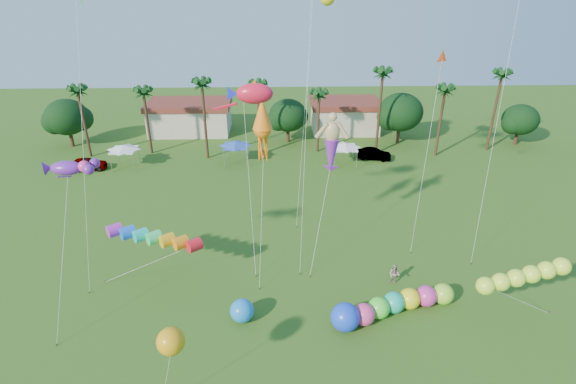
{
  "coord_description": "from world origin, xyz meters",
  "views": [
    {
      "loc": [
        -0.8,
        -17.69,
        22.68
      ],
      "look_at": [
        0.0,
        10.0,
        9.0
      ],
      "focal_mm": 28.0,
      "sensor_mm": 36.0,
      "label": 1
    }
  ],
  "objects_px": {
    "caterpillar_inflatable": "(389,306)",
    "spectator_b": "(394,274)",
    "car_a": "(87,164)",
    "car_b": "(374,154)",
    "blue_ball": "(242,311)"
  },
  "relations": [
    {
      "from": "caterpillar_inflatable",
      "to": "spectator_b",
      "type": "bearing_deg",
      "value": 51.6
    },
    {
      "from": "spectator_b",
      "to": "caterpillar_inflatable",
      "type": "height_order",
      "value": "caterpillar_inflatable"
    },
    {
      "from": "car_a",
      "to": "car_b",
      "type": "bearing_deg",
      "value": -94.37
    },
    {
      "from": "car_a",
      "to": "blue_ball",
      "type": "bearing_deg",
      "value": -150.91
    },
    {
      "from": "car_b",
      "to": "caterpillar_inflatable",
      "type": "distance_m",
      "value": 30.62
    },
    {
      "from": "spectator_b",
      "to": "blue_ball",
      "type": "height_order",
      "value": "spectator_b"
    },
    {
      "from": "car_a",
      "to": "car_b",
      "type": "height_order",
      "value": "car_a"
    },
    {
      "from": "car_b",
      "to": "car_a",
      "type": "bearing_deg",
      "value": 108.12
    },
    {
      "from": "caterpillar_inflatable",
      "to": "blue_ball",
      "type": "height_order",
      "value": "caterpillar_inflatable"
    },
    {
      "from": "car_b",
      "to": "spectator_b",
      "type": "height_order",
      "value": "spectator_b"
    },
    {
      "from": "car_a",
      "to": "caterpillar_inflatable",
      "type": "relative_size",
      "value": 0.48
    },
    {
      "from": "car_a",
      "to": "blue_ball",
      "type": "relative_size",
      "value": 2.75
    },
    {
      "from": "car_a",
      "to": "blue_ball",
      "type": "height_order",
      "value": "blue_ball"
    },
    {
      "from": "spectator_b",
      "to": "caterpillar_inflatable",
      "type": "bearing_deg",
      "value": -76.7
    },
    {
      "from": "car_a",
      "to": "spectator_b",
      "type": "distance_m",
      "value": 40.99
    }
  ]
}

